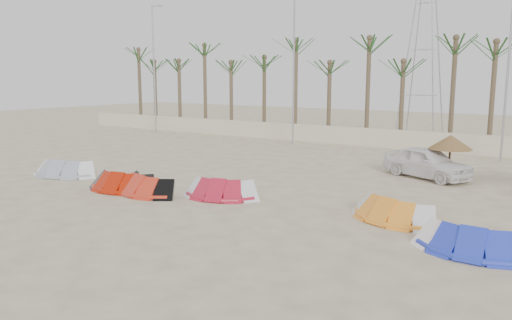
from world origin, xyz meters
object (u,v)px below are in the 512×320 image
Objects in this scene: kite_red_right at (225,187)px; car at (427,163)px; kite_red_left at (127,180)px; kite_orange at (394,208)px; kite_blue at (477,237)px; kite_red_mid at (150,183)px; kite_grey at (69,167)px; parasol_left at (451,142)px.

car is (5.89, 8.67, 0.35)m from kite_red_right.
kite_orange is (11.38, 1.90, -0.00)m from kite_red_left.
kite_blue is 0.73× the size of car.
kite_red_right is at bearing 19.08° from kite_red_mid.
kite_red_right is (9.39, 0.64, -0.00)m from kite_grey.
kite_red_left is at bearing -164.40° from kite_red_right.
parasol_left reaches higher than kite_grey.
kite_grey is 1.71× the size of parasol_left.
kite_red_right and kite_blue have the same top height.
kite_red_mid is at bearing -134.49° from parasol_left.
kite_blue is at bearing -1.93° from kite_grey.
kite_red_left is 11.54m from kite_orange.
kite_orange is at bearing -89.49° from parasol_left.
kite_red_right is at bearing 172.57° from kite_blue.
kite_red_left is at bearing -7.02° from kite_grey.
kite_orange is 8.09m from car.
parasol_left is (-3.08, 10.39, 1.38)m from kite_blue.
parasol_left reaches higher than kite_red_mid.
kite_grey is 18.98m from parasol_left.
kite_orange is 0.82× the size of car.
kite_orange is 1.12× the size of kite_blue.
kite_red_left and kite_orange have the same top height.
parasol_left reaches higher than kite_blue.
kite_red_right is at bearing -126.92° from parasol_left.
car reaches higher than kite_red_mid.
kite_red_right is (4.47, 1.25, -0.00)m from kite_red_left.
kite_red_mid is 0.99× the size of kite_orange.
kite_red_left is 0.96× the size of kite_orange.
kite_red_mid is at bearing 179.16° from kite_blue.
kite_grey and kite_orange have the same top height.
kite_red_left and kite_red_mid have the same top height.
car reaches higher than kite_orange.
kite_red_right is 1.04× the size of kite_blue.
kite_red_right is 1.59× the size of parasol_left.
kite_grey and kite_blue have the same top height.
kite_red_mid is 1.07× the size of kite_red_right.
kite_red_mid is (1.29, 0.15, 0.00)m from kite_red_left.
kite_blue is at bearing -7.43° from kite_red_right.
kite_orange is at bearing 5.42° from kite_red_right.
kite_red_mid is (6.21, -0.46, 0.00)m from kite_grey.
kite_grey is 1.01× the size of kite_red_mid.
parasol_left is at bearing 53.08° from kite_red_right.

